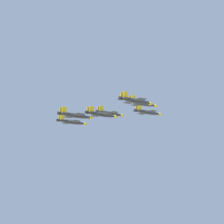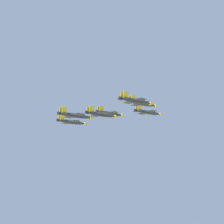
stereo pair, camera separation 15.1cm
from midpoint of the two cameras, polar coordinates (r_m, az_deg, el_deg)
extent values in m
ellipsoid|color=#2D3338|center=(241.79, 3.96, -0.04)|extent=(11.14, 11.70, 1.84)
cone|color=gold|center=(247.04, 5.34, -0.27)|extent=(2.40, 2.41, 1.56)
ellipsoid|color=#334751|center=(243.99, 4.51, 0.02)|extent=(2.69, 2.73, 1.07)
cube|color=#2D3338|center=(241.31, 3.83, -0.04)|extent=(9.70, 9.39, 0.18)
cube|color=gold|center=(244.71, 3.12, -0.21)|extent=(2.54, 2.64, 0.22)
cube|color=gold|center=(237.96, 4.56, 0.15)|extent=(2.54, 2.64, 0.22)
cube|color=#2D3338|center=(237.93, 2.87, 0.14)|extent=(5.12, 5.00, 0.18)
cube|color=gold|center=(239.08, 2.77, 0.41)|extent=(1.58, 1.66, 2.66)
cube|color=gold|center=(237.72, 3.06, 0.48)|extent=(1.58, 1.66, 2.66)
cylinder|color=black|center=(236.95, 2.58, 0.19)|extent=(1.64, 1.63, 1.29)
ellipsoid|color=#2D3338|center=(241.88, -0.21, -0.16)|extent=(10.68, 11.66, 1.80)
cone|color=gold|center=(246.73, 1.21, -0.40)|extent=(2.34, 2.37, 1.53)
ellipsoid|color=#334751|center=(243.92, 0.36, -0.10)|extent=(2.61, 2.69, 1.05)
cube|color=#2D3338|center=(241.43, -0.34, -0.16)|extent=(9.60, 9.06, 0.18)
cube|color=gold|center=(244.90, -1.00, -0.32)|extent=(2.44, 2.62, 0.22)
cube|color=gold|center=(238.01, 0.34, 0.02)|extent=(2.44, 2.62, 0.22)
cube|color=#2D3338|center=(238.32, -1.31, 0.02)|extent=(5.05, 4.84, 0.18)
cube|color=gold|center=(239.46, -1.39, 0.28)|extent=(1.51, 1.65, 2.60)
cube|color=gold|center=(238.07, -1.13, 0.35)|extent=(1.51, 1.65, 2.60)
cylinder|color=black|center=(237.42, -1.60, 0.07)|extent=(1.61, 1.59, 1.26)
ellipsoid|color=#2D3338|center=(224.83, 3.34, 0.92)|extent=(11.10, 11.55, 1.83)
cone|color=gold|center=(229.93, 4.84, 0.65)|extent=(2.38, 2.39, 1.55)
ellipsoid|color=#334751|center=(226.98, 3.94, 0.98)|extent=(2.67, 2.71, 1.06)
cube|color=#2D3338|center=(224.36, 3.20, 0.92)|extent=(9.59, 9.34, 0.18)
cube|color=gold|center=(227.78, 2.46, 0.73)|extent=(2.53, 2.61, 0.22)
cube|color=gold|center=(221.01, 3.97, 1.14)|extent=(2.53, 2.61, 0.22)
cube|color=#2D3338|center=(221.10, 2.17, 1.13)|extent=(5.07, 4.97, 0.18)
cube|color=gold|center=(222.27, 2.07, 1.41)|extent=(1.57, 1.64, 2.64)
cube|color=gold|center=(220.90, 2.37, 1.49)|extent=(1.57, 1.64, 2.64)
cylinder|color=black|center=(220.15, 1.85, 1.18)|extent=(1.63, 1.62, 1.28)
ellipsoid|color=#2D3338|center=(242.55, -4.36, -1.09)|extent=(11.03, 11.68, 1.83)
cone|color=gold|center=(246.92, -2.83, -1.31)|extent=(2.39, 2.40, 1.56)
ellipsoid|color=#334751|center=(244.38, -3.75, -1.02)|extent=(2.67, 2.72, 1.07)
cube|color=#2D3338|center=(242.15, -4.50, -1.10)|extent=(9.67, 9.30, 0.18)
cube|color=gold|center=(245.93, -5.09, -1.24)|extent=(2.51, 2.63, 0.22)
cube|color=gold|center=(238.41, -3.90, -0.92)|extent=(2.51, 2.63, 0.22)
cube|color=#2D3338|center=(239.38, -5.55, -0.92)|extent=(5.10, 4.96, 0.18)
cube|color=gold|center=(240.54, -5.61, -0.66)|extent=(1.56, 1.66, 2.64)
cube|color=gold|center=(239.02, -5.37, -0.59)|extent=(1.56, 1.66, 2.64)
cylinder|color=black|center=(238.57, -5.87, -0.88)|extent=(1.63, 1.62, 1.28)
ellipsoid|color=#2D3338|center=(207.26, 2.64, 1.21)|extent=(11.58, 12.07, 1.91)
cone|color=gold|center=(212.51, 4.35, 0.90)|extent=(2.49, 2.50, 1.62)
ellipsoid|color=#334751|center=(209.47, 3.32, 1.28)|extent=(2.79, 2.83, 1.11)
cube|color=#2D3338|center=(206.77, 2.48, 1.21)|extent=(10.02, 9.74, 0.19)
cube|color=gold|center=(210.37, 1.65, 0.99)|extent=(2.64, 2.72, 0.23)
cube|color=gold|center=(203.24, 3.34, 1.47)|extent=(2.64, 2.72, 0.23)
cube|color=#2D3338|center=(203.43, 1.29, 1.46)|extent=(5.29, 5.19, 0.19)
cube|color=gold|center=(204.66, 1.19, 1.77)|extent=(1.64, 1.71, 2.75)
cube|color=gold|center=(203.21, 1.52, 1.87)|extent=(1.64, 1.71, 2.75)
cylinder|color=black|center=(202.46, 0.93, 1.52)|extent=(1.70, 1.69, 1.33)
ellipsoid|color=#2D3338|center=(224.25, -1.14, -0.27)|extent=(11.25, 11.98, 1.87)
cone|color=gold|center=(229.10, 0.49, -0.52)|extent=(2.44, 2.46, 1.59)
ellipsoid|color=#334751|center=(226.28, -0.49, -0.20)|extent=(2.72, 2.79, 1.09)
cube|color=#2D3338|center=(223.80, -1.29, -0.27)|extent=(9.90, 9.50, 0.19)
cube|color=gold|center=(227.50, -1.99, -0.45)|extent=(2.57, 2.70, 0.22)
cube|color=gold|center=(220.15, -0.56, -0.06)|extent=(2.57, 2.70, 0.22)
cube|color=#2D3338|center=(220.71, -2.41, -0.07)|extent=(5.22, 5.07, 0.19)
cube|color=gold|center=(221.91, -2.48, 0.22)|extent=(1.59, 1.70, 2.70)
cube|color=gold|center=(220.42, -2.20, 0.30)|extent=(1.59, 1.70, 2.70)
cylinder|color=black|center=(219.82, -2.74, -0.02)|extent=(1.67, 1.65, 1.31)
ellipsoid|color=#2D3338|center=(216.23, -3.98, -0.39)|extent=(11.59, 12.08, 1.91)
cone|color=gold|center=(220.76, -2.19, -0.65)|extent=(2.49, 2.50, 1.62)
ellipsoid|color=#334751|center=(218.13, -3.26, -0.31)|extent=(2.79, 2.83, 1.11)
cube|color=#2D3338|center=(215.81, -4.15, -0.39)|extent=(10.02, 9.75, 0.19)
cube|color=gold|center=(219.75, -4.83, -0.58)|extent=(2.64, 2.72, 0.23)
cube|color=gold|center=(211.92, -3.44, -0.17)|extent=(2.64, 2.72, 0.23)
cube|color=#2D3338|center=(212.96, -5.38, -0.18)|extent=(5.29, 5.19, 0.19)
cube|color=gold|center=(214.19, -5.44, 0.13)|extent=(1.64, 1.71, 2.75)
cube|color=gold|center=(212.60, -5.17, 0.22)|extent=(1.64, 1.71, 2.75)
cylinder|color=black|center=(212.13, -5.75, -0.13)|extent=(1.70, 1.69, 1.33)
camera|label=1|loc=(0.08, -89.98, 0.00)|focal=84.30mm
camera|label=2|loc=(0.08, 90.02, 0.00)|focal=84.30mm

